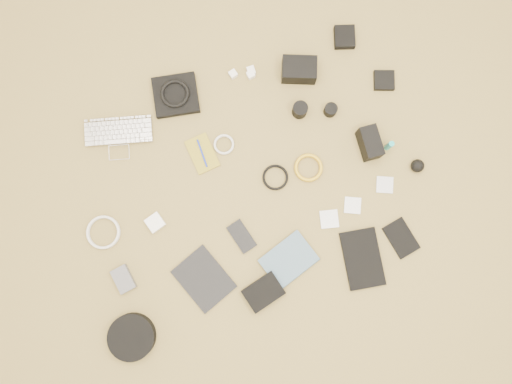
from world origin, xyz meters
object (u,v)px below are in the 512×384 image
object	(u,v)px
dslr_camera	(299,70)
headphone_case	(132,337)
phone	(242,236)
laptop	(119,141)
paperback	(300,275)
tablet	(204,279)

from	to	relation	value
dslr_camera	headphone_case	bearing A→B (deg)	-119.81
phone	headphone_case	size ratio (longest dim) A/B	0.70
laptop	headphone_case	size ratio (longest dim) A/B	1.52
paperback	laptop	bearing A→B (deg)	15.98
dslr_camera	tablet	world-z (taller)	dslr_camera
dslr_camera	phone	bearing A→B (deg)	-107.17
phone	laptop	bearing A→B (deg)	108.37
headphone_case	laptop	bearing A→B (deg)	76.44
dslr_camera	paperback	bearing A→B (deg)	-88.16
dslr_camera	tablet	xyz separation A→B (m)	(-0.66, -0.69, -0.04)
laptop	tablet	bearing A→B (deg)	-62.10
phone	paperback	distance (m)	0.29
dslr_camera	phone	distance (m)	0.74
dslr_camera	headphone_case	world-z (taller)	dslr_camera
headphone_case	paperback	bearing A→B (deg)	0.58
laptop	headphone_case	bearing A→B (deg)	-88.71
laptop	paperback	world-z (taller)	laptop
dslr_camera	headphone_case	xyz separation A→B (m)	(-1.00, -0.81, -0.02)
headphone_case	tablet	bearing A→B (deg)	19.56
dslr_camera	tablet	bearing A→B (deg)	-112.51
phone	dslr_camera	bearing A→B (deg)	37.18
laptop	phone	bearing A→B (deg)	-42.19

